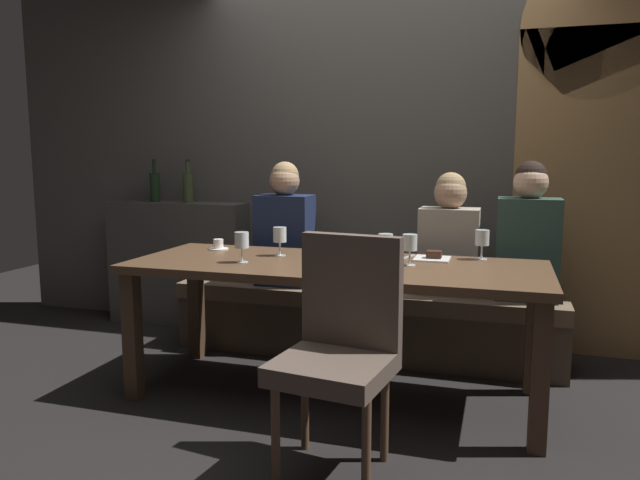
# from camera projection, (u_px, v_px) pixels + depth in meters

# --- Properties ---
(ground) EXTENTS (9.00, 9.00, 0.00)m
(ground) POSITION_uv_depth(u_px,v_px,m) (335.00, 395.00, 3.30)
(ground) COLOR black
(back_wall_tiled) EXTENTS (6.00, 0.12, 3.00)m
(back_wall_tiled) POSITION_uv_depth(u_px,v_px,m) (382.00, 128.00, 4.25)
(back_wall_tiled) COLOR #4C4944
(back_wall_tiled) RESTS_ON ground
(arched_door) EXTENTS (0.90, 0.05, 2.55)m
(arched_door) POSITION_uv_depth(u_px,v_px,m) (589.00, 146.00, 3.81)
(arched_door) COLOR olive
(arched_door) RESTS_ON ground
(back_counter) EXTENTS (1.10, 0.28, 0.95)m
(back_counter) POSITION_uv_depth(u_px,v_px,m) (179.00, 263.00, 4.67)
(back_counter) COLOR #413E3A
(back_counter) RESTS_ON ground
(dining_table) EXTENTS (2.20, 0.84, 0.74)m
(dining_table) POSITION_uv_depth(u_px,v_px,m) (335.00, 279.00, 3.21)
(dining_table) COLOR #493422
(dining_table) RESTS_ON ground
(banquette_bench) EXTENTS (2.50, 0.44, 0.45)m
(banquette_bench) POSITION_uv_depth(u_px,v_px,m) (364.00, 321.00, 3.93)
(banquette_bench) COLOR #4A3C2E
(banquette_bench) RESTS_ON ground
(chair_near_side) EXTENTS (0.50, 0.50, 0.98)m
(chair_near_side) POSITION_uv_depth(u_px,v_px,m) (341.00, 339.00, 2.47)
(chair_near_side) COLOR brown
(chair_near_side) RESTS_ON ground
(diner_redhead) EXTENTS (0.36, 0.24, 0.82)m
(diner_redhead) POSITION_uv_depth(u_px,v_px,m) (285.00, 227.00, 3.98)
(diner_redhead) COLOR #192342
(diner_redhead) RESTS_ON banquette_bench
(diner_bearded) EXTENTS (0.36, 0.24, 0.76)m
(diner_bearded) POSITION_uv_depth(u_px,v_px,m) (449.00, 237.00, 3.70)
(diner_bearded) COLOR #9E9384
(diner_bearded) RESTS_ON banquette_bench
(diner_far_end) EXTENTS (0.36, 0.24, 0.83)m
(diner_far_end) POSITION_uv_depth(u_px,v_px,m) (528.00, 234.00, 3.57)
(diner_far_end) COLOR #2D473D
(diner_far_end) RESTS_ON banquette_bench
(wine_bottle_dark_red) EXTENTS (0.08, 0.08, 0.33)m
(wine_bottle_dark_red) POSITION_uv_depth(u_px,v_px,m) (155.00, 186.00, 4.61)
(wine_bottle_dark_red) COLOR black
(wine_bottle_dark_red) RESTS_ON back_counter
(wine_bottle_pale_label) EXTENTS (0.08, 0.08, 0.33)m
(wine_bottle_pale_label) POSITION_uv_depth(u_px,v_px,m) (188.00, 187.00, 4.53)
(wine_bottle_pale_label) COLOR #384728
(wine_bottle_pale_label) RESTS_ON back_counter
(wine_glass_far_left) EXTENTS (0.08, 0.08, 0.16)m
(wine_glass_far_left) POSITION_uv_depth(u_px,v_px,m) (375.00, 251.00, 2.86)
(wine_glass_far_left) COLOR silver
(wine_glass_far_left) RESTS_ON dining_table
(wine_glass_end_right) EXTENTS (0.08, 0.08, 0.16)m
(wine_glass_end_right) POSITION_uv_depth(u_px,v_px,m) (386.00, 243.00, 3.13)
(wine_glass_end_right) COLOR silver
(wine_glass_end_right) RESTS_ON dining_table
(wine_glass_near_right) EXTENTS (0.08, 0.08, 0.16)m
(wine_glass_near_right) POSITION_uv_depth(u_px,v_px,m) (482.00, 238.00, 3.29)
(wine_glass_near_right) COLOR silver
(wine_glass_near_right) RESTS_ON dining_table
(wine_glass_center_front) EXTENTS (0.08, 0.08, 0.16)m
(wine_glass_center_front) POSITION_uv_depth(u_px,v_px,m) (410.00, 243.00, 3.11)
(wine_glass_center_front) COLOR silver
(wine_glass_center_front) RESTS_ON dining_table
(wine_glass_center_back) EXTENTS (0.08, 0.08, 0.16)m
(wine_glass_center_back) POSITION_uv_depth(u_px,v_px,m) (280.00, 236.00, 3.41)
(wine_glass_center_back) COLOR silver
(wine_glass_center_back) RESTS_ON dining_table
(wine_glass_near_left) EXTENTS (0.08, 0.08, 0.16)m
(wine_glass_near_left) POSITION_uv_depth(u_px,v_px,m) (242.00, 242.00, 3.20)
(wine_glass_near_left) COLOR silver
(wine_glass_near_left) RESTS_ON dining_table
(espresso_cup) EXTENTS (0.12, 0.12, 0.06)m
(espresso_cup) POSITION_uv_depth(u_px,v_px,m) (218.00, 245.00, 3.64)
(espresso_cup) COLOR white
(espresso_cup) RESTS_ON dining_table
(dessert_plate) EXTENTS (0.19, 0.19, 0.05)m
(dessert_plate) POSITION_uv_depth(u_px,v_px,m) (433.00, 257.00, 3.29)
(dessert_plate) COLOR white
(dessert_plate) RESTS_ON dining_table
(fork_on_table) EXTENTS (0.07, 0.17, 0.01)m
(fork_on_table) POSITION_uv_depth(u_px,v_px,m) (407.00, 257.00, 3.37)
(fork_on_table) COLOR silver
(fork_on_table) RESTS_ON dining_table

